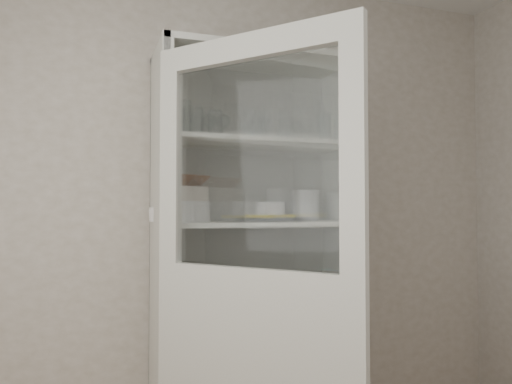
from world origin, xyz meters
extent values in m
cube|color=#A89D8B|center=(0.00, 1.50, 1.30)|extent=(3.60, 0.02, 2.60)
cube|color=beige|center=(-0.28, 1.27, 1.05)|extent=(0.03, 0.45, 2.10)
cube|color=beige|center=(0.68, 1.27, 1.05)|extent=(0.03, 0.45, 2.10)
cube|color=gray|center=(0.20, 1.49, 1.05)|extent=(1.00, 0.03, 2.10)
cube|color=beige|center=(0.20, 1.27, 2.08)|extent=(1.00, 0.45, 0.03)
cube|color=silver|center=(0.20, 1.26, 0.85)|extent=(0.94, 0.42, 0.02)
cube|color=silver|center=(0.20, 1.26, 1.25)|extent=(0.94, 0.42, 0.02)
cube|color=silver|center=(0.20, 1.26, 1.65)|extent=(0.94, 0.42, 0.02)
cube|color=beige|center=(-0.01, 0.70, 1.95)|extent=(0.60, 0.72, 0.10)
cube|color=beige|center=(-0.27, 1.02, 1.50)|extent=(0.09, 0.09, 0.80)
cube|color=beige|center=(0.24, 0.39, 1.50)|extent=(0.09, 0.09, 0.80)
cube|color=silver|center=(-0.01, 0.70, 1.50)|extent=(0.47, 0.57, 0.78)
cylinder|color=silver|center=(-0.19, 1.15, 1.74)|extent=(0.10, 0.10, 0.16)
cylinder|color=silver|center=(-0.13, 1.16, 1.73)|extent=(0.08, 0.08, 0.13)
cylinder|color=silver|center=(0.11, 1.13, 1.73)|extent=(0.07, 0.07, 0.13)
cylinder|color=silver|center=(0.16, 1.14, 1.73)|extent=(0.09, 0.09, 0.13)
cylinder|color=silver|center=(0.29, 1.12, 1.73)|extent=(0.08, 0.08, 0.13)
cylinder|color=silver|center=(0.52, 1.15, 1.73)|extent=(0.08, 0.08, 0.14)
cylinder|color=silver|center=(0.61, 1.15, 1.73)|extent=(0.08, 0.08, 0.14)
cylinder|color=silver|center=(-0.21, 1.27, 1.73)|extent=(0.08, 0.08, 0.13)
cylinder|color=silver|center=(-0.20, 1.27, 1.74)|extent=(0.09, 0.09, 0.16)
cylinder|color=silver|center=(-0.01, 1.29, 1.74)|extent=(0.10, 0.10, 0.15)
cylinder|color=white|center=(-0.16, 1.25, 1.31)|extent=(0.23, 0.23, 0.10)
cylinder|color=white|center=(-0.21, 1.40, 1.30)|extent=(0.21, 0.21, 0.07)
cylinder|color=beige|center=(-0.16, 1.25, 1.39)|extent=(0.29, 0.29, 0.07)
imported|color=#522812|center=(-0.16, 1.25, 1.45)|extent=(0.27, 0.27, 0.05)
cylinder|color=silver|center=(0.28, 1.27, 1.27)|extent=(0.44, 0.44, 0.02)
cube|color=yellow|center=(0.28, 1.27, 1.29)|extent=(0.23, 0.23, 0.01)
cylinder|color=white|center=(0.28, 1.27, 1.33)|extent=(0.19, 0.19, 0.06)
cylinder|color=#B7B7B7|center=(0.49, 1.30, 1.34)|extent=(0.14, 0.14, 0.16)
imported|color=navy|center=(0.41, 1.23, 0.91)|extent=(0.14, 0.14, 0.10)
imported|color=#1E7772|center=(0.39, 1.29, 0.91)|extent=(0.14, 0.14, 0.10)
imported|color=white|center=(0.44, 1.14, 0.91)|extent=(0.12, 0.12, 0.09)
cylinder|color=#1E7772|center=(0.17, 1.29, 0.90)|extent=(0.09, 0.09, 0.09)
ellipsoid|color=#1E7772|center=(0.17, 1.29, 0.96)|extent=(0.09, 0.09, 0.02)
cylinder|color=silver|center=(0.12, 1.18, 0.88)|extent=(0.09, 0.09, 0.04)
cylinder|color=white|center=(-0.08, 1.31, 0.93)|extent=(0.12, 0.12, 0.13)
imported|color=beige|center=(0.03, 1.26, 0.49)|extent=(0.27, 0.27, 0.06)
cube|color=gray|center=(0.37, 1.25, 0.49)|extent=(0.20, 0.15, 0.05)
camera|label=1|loc=(-0.62, -1.09, 1.32)|focal=35.00mm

